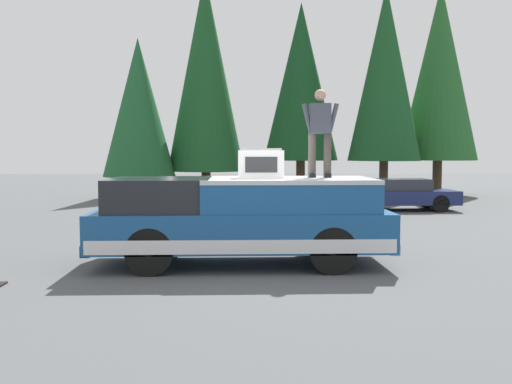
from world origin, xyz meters
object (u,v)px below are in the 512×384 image
(parked_car_navy, at_px, (400,195))
(parked_car_maroon, at_px, (258,195))
(person_on_truck_bed, at_px, (320,131))
(compressor_unit, at_px, (260,163))
(pickup_truck, at_px, (241,219))

(parked_car_navy, bearing_deg, parked_car_maroon, 88.27)
(person_on_truck_bed, bearing_deg, compressor_unit, 101.56)
(compressor_unit, bearing_deg, person_on_truck_bed, -78.44)
(parked_car_navy, bearing_deg, compressor_unit, 150.22)
(person_on_truck_bed, distance_m, parked_car_navy, 10.63)
(pickup_truck, xyz_separation_m, parked_car_maroon, (9.88, -0.72, -0.29))
(person_on_truck_bed, bearing_deg, parked_car_maroon, 4.74)
(parked_car_navy, xyz_separation_m, parked_car_maroon, (0.16, 5.20, 0.00))
(pickup_truck, height_order, parked_car_maroon, pickup_truck)
(pickup_truck, height_order, compressor_unit, compressor_unit)
(pickup_truck, height_order, parked_car_navy, pickup_truck)
(compressor_unit, xyz_separation_m, parked_car_navy, (9.71, -5.56, -1.35))
(person_on_truck_bed, bearing_deg, pickup_truck, 99.17)
(parked_car_navy, bearing_deg, person_on_truck_bed, 155.09)
(parked_car_navy, bearing_deg, pickup_truck, 148.67)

